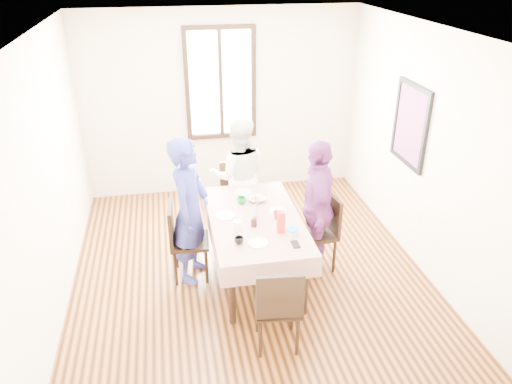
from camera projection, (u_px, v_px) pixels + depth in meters
ground at (248, 268)px, 5.82m from camera, size 4.50×4.50×0.00m
back_wall at (221, 104)px, 7.21m from camera, size 4.00×0.00×4.00m
right_wall at (422, 150)px, 5.56m from camera, size 0.00×4.50×4.50m
window_frame at (221, 84)px, 7.05m from camera, size 1.02×0.06×1.62m
window_pane at (220, 84)px, 7.06m from camera, size 0.90×0.02×1.50m
art_poster at (411, 125)px, 5.73m from camera, size 0.04×0.76×0.96m
dining_table at (255, 248)px, 5.53m from camera, size 0.86×1.60×0.75m
tablecloth at (255, 218)px, 5.36m from camera, size 0.98×1.72×0.01m
chair_left at (190, 241)px, 5.51m from camera, size 0.45×0.45×0.91m
chair_right at (316, 233)px, 5.66m from camera, size 0.47×0.47×0.91m
chair_far at (240, 198)px, 6.46m from camera, size 0.47×0.47×0.91m
chair_near at (277, 305)px, 4.53m from camera, size 0.46×0.46×0.91m
person_left at (189, 211)px, 5.34m from camera, size 0.60×0.72×1.67m
person_far at (240, 176)px, 6.31m from camera, size 0.81×0.67×1.55m
person_right at (316, 207)px, 5.51m from camera, size 0.61×1.00×1.59m
mug_black at (239, 240)px, 4.88m from camera, size 0.10×0.10×0.07m
mug_flag at (277, 215)px, 5.33m from camera, size 0.12×0.12×0.09m
mug_green at (242, 200)px, 5.65m from camera, size 0.10×0.10×0.08m
serving_bowl at (257, 199)px, 5.70m from camera, size 0.25×0.25×0.05m
juice_carton at (281, 222)px, 5.05m from camera, size 0.07×0.07×0.23m
butter_tub at (293, 232)px, 5.04m from camera, size 0.11×0.11×0.05m
jam_jar at (254, 222)px, 5.18m from camera, size 0.06×0.06×0.09m
drinking_glass at (237, 226)px, 5.11m from camera, size 0.07×0.07×0.11m
smartphone at (296, 244)px, 4.87m from camera, size 0.07×0.14×0.01m
flower_vase at (256, 211)px, 5.37m from camera, size 0.07×0.07×0.13m
plate_left at (225, 216)px, 5.39m from camera, size 0.20×0.20×0.01m
plate_right at (278, 211)px, 5.49m from camera, size 0.20×0.20×0.01m
plate_far at (243, 192)px, 5.91m from camera, size 0.20×0.20×0.01m
plate_near at (258, 243)px, 4.89m from camera, size 0.20×0.20×0.01m
butter_lid at (293, 229)px, 5.02m from camera, size 0.12×0.12×0.01m
flower_bunch at (256, 201)px, 5.32m from camera, size 0.09×0.09×0.10m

